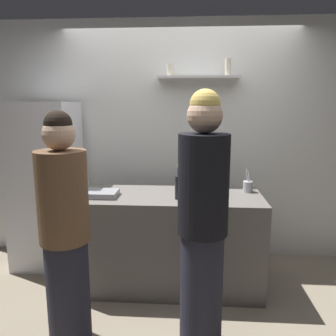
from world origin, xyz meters
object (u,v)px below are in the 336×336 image
object	(u,v)px
refrigerator	(46,186)
person_brown_jacket	(65,235)
wine_bottle_green_glass	(209,184)
water_bottle_plastic	(210,178)
baking_pan	(99,194)
wine_bottle_amber_glass	(194,177)
wine_bottle_dark_glass	(179,186)
person_blonde	(203,225)
utensil_holder	(248,186)
wine_bottle_pale_glass	(85,181)

from	to	relation	value
refrigerator	person_brown_jacket	size ratio (longest dim) A/B	1.03
wine_bottle_green_glass	water_bottle_plastic	xyz separation A→B (m)	(0.02, 0.25, 0.00)
baking_pan	wine_bottle_amber_glass	size ratio (longest dim) A/B	1.22
refrigerator	water_bottle_plastic	xyz separation A→B (m)	(1.71, -0.07, 0.13)
wine_bottle_dark_glass	wine_bottle_green_glass	size ratio (longest dim) A/B	1.04
water_bottle_plastic	person_blonde	distance (m)	1.10
wine_bottle_dark_glass	water_bottle_plastic	distance (m)	0.51
wine_bottle_dark_glass	wine_bottle_amber_glass	bearing A→B (deg)	71.83
refrigerator	wine_bottle_green_glass	bearing A→B (deg)	-11.05
utensil_holder	wine_bottle_dark_glass	xyz separation A→B (m)	(-0.65, -0.28, 0.06)
refrigerator	person_blonde	xyz separation A→B (m)	(1.60, -1.16, 0.04)
wine_bottle_amber_glass	refrigerator	bearing A→B (deg)	177.52
baking_pan	water_bottle_plastic	bearing A→B (deg)	20.43
wine_bottle_amber_glass	person_brown_jacket	xyz separation A→B (m)	(-0.89, -1.15, -0.16)
wine_bottle_amber_glass	water_bottle_plastic	distance (m)	0.15
wine_bottle_pale_glass	utensil_holder	bearing A→B (deg)	2.94
water_bottle_plastic	person_brown_jacket	size ratio (longest dim) A/B	0.14
water_bottle_plastic	person_brown_jacket	world-z (taller)	person_brown_jacket
refrigerator	utensil_holder	size ratio (longest dim) A/B	7.86
wine_bottle_dark_glass	water_bottle_plastic	size ratio (longest dim) A/B	1.25
refrigerator	person_blonde	bearing A→B (deg)	-36.00
baking_pan	wine_bottle_dark_glass	bearing A→B (deg)	-2.86
utensil_holder	wine_bottle_dark_glass	size ratio (longest dim) A/B	0.74
person_blonde	person_brown_jacket	bearing A→B (deg)	-88.50
utensil_holder	wine_bottle_pale_glass	world-z (taller)	wine_bottle_pale_glass
wine_bottle_amber_glass	baking_pan	bearing A→B (deg)	-155.99
wine_bottle_pale_glass	person_blonde	world-z (taller)	person_blonde
wine_bottle_amber_glass	wine_bottle_green_glass	distance (m)	0.29
utensil_holder	wine_bottle_dark_glass	distance (m)	0.71
wine_bottle_amber_glass	wine_bottle_dark_glass	size ratio (longest dim) A/B	0.94
baking_pan	wine_bottle_pale_glass	bearing A→B (deg)	137.03
wine_bottle_green_glass	water_bottle_plastic	bearing A→B (deg)	85.03
refrigerator	wine_bottle_amber_glass	distance (m)	1.56
water_bottle_plastic	utensil_holder	bearing A→B (deg)	-20.12
wine_bottle_pale_glass	water_bottle_plastic	distance (m)	1.22
wine_bottle_dark_glass	wine_bottle_pale_glass	xyz separation A→B (m)	(-0.91, 0.20, -0.01)
wine_bottle_amber_glass	wine_bottle_dark_glass	bearing A→B (deg)	-108.17
person_brown_jacket	wine_bottle_dark_glass	bearing A→B (deg)	21.05
wine_bottle_dark_glass	wine_bottle_pale_glass	size ratio (longest dim) A/B	1.06
wine_bottle_dark_glass	person_blonde	world-z (taller)	person_blonde
wine_bottle_dark_glass	water_bottle_plastic	bearing A→B (deg)	55.10
baking_pan	wine_bottle_green_glass	size ratio (longest dim) A/B	1.19
baking_pan	wine_bottle_dark_glass	size ratio (longest dim) A/B	1.14
wine_bottle_green_glass	wine_bottle_pale_glass	bearing A→B (deg)	177.86
utensil_holder	baking_pan	bearing A→B (deg)	-169.77
wine_bottle_green_glass	water_bottle_plastic	distance (m)	0.26
refrigerator	wine_bottle_green_glass	xyz separation A→B (m)	(1.68, -0.33, 0.13)
wine_bottle_green_glass	person_brown_jacket	bearing A→B (deg)	-139.20
wine_bottle_amber_glass	wine_bottle_dark_glass	xyz separation A→B (m)	(-0.14, -0.42, 0.01)
utensil_holder	water_bottle_plastic	size ratio (longest dim) A/B	0.93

